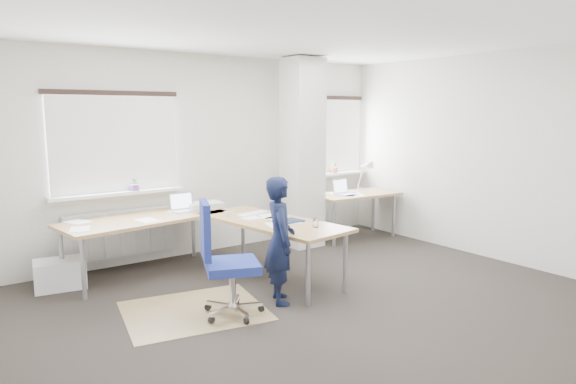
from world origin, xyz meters
TOP-DOWN VIEW (x-y plane):
  - ground at (0.00, 0.00)m, footprint 6.00×6.00m
  - room_shell at (0.18, 0.45)m, footprint 6.04×5.04m
  - floor_mat at (-1.19, 0.49)m, footprint 1.56×1.39m
  - white_crate at (-2.13, 2.03)m, footprint 0.60×0.46m
  - desk_main at (-0.53, 1.40)m, footprint 2.76×2.63m
  - desk_side at (2.26, 1.80)m, footprint 1.45×0.80m
  - task_chair at (-0.96, 0.19)m, footprint 0.68×0.66m
  - person at (-0.33, 0.20)m, footprint 0.49×0.58m

SIDE VIEW (x-z plane):
  - ground at x=0.00m, z-range 0.00..0.00m
  - floor_mat at x=-1.19m, z-range 0.00..0.01m
  - white_crate at x=-2.13m, z-range 0.00..0.33m
  - task_chair at x=-0.96m, z-range -0.26..0.90m
  - person at x=-0.33m, z-range 0.00..1.35m
  - desk_side at x=2.26m, z-range 0.08..1.29m
  - desk_main at x=-0.53m, z-range 0.21..1.17m
  - room_shell at x=0.18m, z-range 0.34..3.16m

